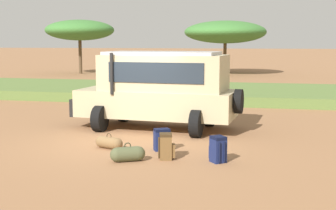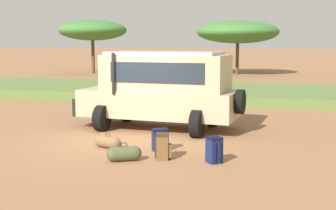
# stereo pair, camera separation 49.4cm
# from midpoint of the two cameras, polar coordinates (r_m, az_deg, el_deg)

# --- Properties ---
(ground_plane) EXTENTS (320.00, 320.00, 0.00)m
(ground_plane) POSITION_cam_midpoint_polar(r_m,az_deg,el_deg) (12.92, -6.23, -4.59)
(ground_plane) COLOR #936642
(grass_bank) EXTENTS (120.00, 7.00, 0.44)m
(grass_bank) POSITION_cam_midpoint_polar(r_m,az_deg,el_deg) (23.52, 2.54, 1.60)
(grass_bank) COLOR #5B7538
(grass_bank) RESTS_ON ground_plane
(safari_vehicle) EXTENTS (5.42, 2.97, 2.44)m
(safari_vehicle) POSITION_cam_midpoint_polar(r_m,az_deg,el_deg) (14.68, -1.96, 2.06)
(safari_vehicle) COLOR tan
(safari_vehicle) RESTS_ON ground_plane
(backpack_beside_front_wheel) EXTENTS (0.46, 0.45, 0.56)m
(backpack_beside_front_wheel) POSITION_cam_midpoint_polar(r_m,az_deg,el_deg) (11.92, -1.95, -4.26)
(backpack_beside_front_wheel) COLOR navy
(backpack_beside_front_wheel) RESTS_ON ground_plane
(backpack_cluster_center) EXTENTS (0.43, 0.38, 0.62)m
(backpack_cluster_center) POSITION_cam_midpoint_polar(r_m,az_deg,el_deg) (11.02, -1.50, -5.11)
(backpack_cluster_center) COLOR brown
(backpack_cluster_center) RESTS_ON ground_plane
(backpack_near_rear_wheel) EXTENTS (0.44, 0.46, 0.61)m
(backpack_near_rear_wheel) POSITION_cam_midpoint_polar(r_m,az_deg,el_deg) (10.80, 4.79, -5.43)
(backpack_near_rear_wheel) COLOR navy
(backpack_near_rear_wheel) RESTS_ON ground_plane
(duffel_bag_low_black_case) EXTENTS (0.77, 0.57, 0.44)m
(duffel_bag_low_black_case) POSITION_cam_midpoint_polar(r_m,az_deg,el_deg) (10.92, -6.23, -5.97)
(duffel_bag_low_black_case) COLOR #4C5133
(duffel_bag_low_black_case) RESTS_ON ground_plane
(duffel_bag_soft_canvas) EXTENTS (0.79, 0.48, 0.41)m
(duffel_bag_soft_canvas) POSITION_cam_midpoint_polar(r_m,az_deg,el_deg) (12.26, -8.34, -4.57)
(duffel_bag_soft_canvas) COLOR brown
(duffel_bag_soft_canvas) RESTS_ON ground_plane
(acacia_tree_far_left) EXTENTS (5.86, 5.37, 4.53)m
(acacia_tree_far_left) POSITION_cam_midpoint_polar(r_m,az_deg,el_deg) (40.63, -11.07, 8.93)
(acacia_tree_far_left) COLOR brown
(acacia_tree_far_left) RESTS_ON ground_plane
(acacia_tree_left_mid) EXTENTS (6.79, 7.44, 4.43)m
(acacia_tree_left_mid) POSITION_cam_midpoint_polar(r_m,az_deg,el_deg) (39.60, 6.64, 8.82)
(acacia_tree_left_mid) COLOR brown
(acacia_tree_left_mid) RESTS_ON ground_plane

